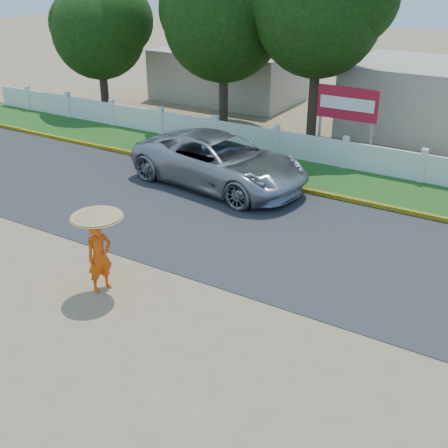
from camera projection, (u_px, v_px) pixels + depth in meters
name	position (u px, v px, depth m)	size (l,w,h in m)	color
ground	(182.00, 302.00, 13.70)	(120.00, 120.00, 0.00)	#9E8460
road	(266.00, 232.00, 17.17)	(60.00, 7.00, 0.02)	#38383A
grass_verge	(330.00, 179.00, 21.22)	(60.00, 3.50, 0.03)	#2D601E
curb	(312.00, 192.00, 19.88)	(40.00, 0.18, 0.16)	yellow
fence	(345.00, 155.00, 22.10)	(40.00, 0.10, 1.10)	silver
building_far	(228.00, 75.00, 32.42)	(8.00, 5.00, 2.80)	#B7AD99
vehicle	(220.00, 161.00, 20.30)	(3.08, 6.68, 1.86)	#9C9DA3
monk_with_parasol	(98.00, 236.00, 13.60)	(1.28, 1.28, 2.32)	#E4500C
billboard	(347.00, 108.00, 22.47)	(2.50, 0.13, 2.95)	gray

